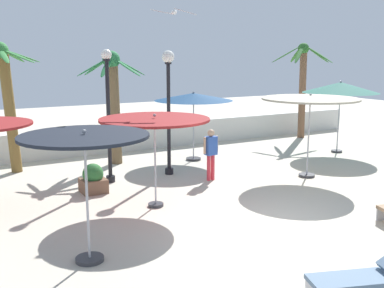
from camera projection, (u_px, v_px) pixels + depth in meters
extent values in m
plane|color=beige|center=(265.00, 228.00, 10.65)|extent=(56.00, 56.00, 0.00)
cube|color=silver|center=(116.00, 139.00, 18.92)|extent=(25.20, 0.30, 1.06)
cylinder|color=#333338|center=(193.00, 159.00, 17.56)|extent=(0.56, 0.56, 0.08)
cylinder|color=#A5A5AD|center=(194.00, 130.00, 17.35)|extent=(0.05, 0.05, 2.31)
cone|color=navy|center=(194.00, 97.00, 17.12)|extent=(2.92, 2.92, 0.28)
sphere|color=#99999E|center=(194.00, 92.00, 17.09)|extent=(0.08, 0.08, 0.08)
cylinder|color=#333338|center=(90.00, 259.00, 8.95)|extent=(0.55, 0.55, 0.08)
cylinder|color=#A5A5AD|center=(87.00, 200.00, 8.73)|extent=(0.05, 0.05, 2.48)
cylinder|color=black|center=(84.00, 136.00, 8.49)|extent=(2.39, 2.39, 0.06)
sphere|color=#99999E|center=(84.00, 132.00, 8.48)|extent=(0.08, 0.08, 0.08)
cylinder|color=#333338|center=(307.00, 175.00, 15.18)|extent=(0.52, 0.52, 0.08)
cylinder|color=#A5A5AD|center=(308.00, 138.00, 14.94)|extent=(0.05, 0.05, 2.57)
cylinder|color=#B7AD93|center=(310.00, 99.00, 14.70)|extent=(3.08, 3.08, 0.06)
sphere|color=#99999E|center=(311.00, 95.00, 14.68)|extent=(0.08, 0.08, 0.08)
cylinder|color=#333338|center=(337.00, 151.00, 18.98)|extent=(0.44, 0.44, 0.08)
cylinder|color=#A5A5AD|center=(338.00, 122.00, 18.75)|extent=(0.05, 0.05, 2.48)
cone|color=#1E594C|center=(341.00, 87.00, 18.48)|extent=(3.02, 3.02, 0.42)
sphere|color=#99999E|center=(341.00, 82.00, 18.44)|extent=(0.08, 0.08, 0.08)
cylinder|color=#333338|center=(156.00, 205.00, 12.20)|extent=(0.41, 0.41, 0.08)
cylinder|color=#A5A5AD|center=(155.00, 163.00, 11.99)|extent=(0.05, 0.05, 2.33)
cylinder|color=maroon|center=(155.00, 119.00, 11.77)|extent=(2.83, 2.83, 0.06)
sphere|color=#99999E|center=(154.00, 115.00, 11.75)|extent=(0.08, 0.08, 0.08)
cylinder|color=brown|center=(115.00, 113.00, 16.67)|extent=(0.46, 0.39, 3.76)
sphere|color=#26713C|center=(111.00, 60.00, 16.28)|extent=(0.62, 0.62, 0.62)
ellipsoid|color=#26713C|center=(129.00, 67.00, 16.53)|extent=(1.17, 0.42, 0.68)
ellipsoid|color=#26713C|center=(114.00, 66.00, 16.96)|extent=(0.73, 1.11, 0.68)
ellipsoid|color=#26713C|center=(97.00, 67.00, 16.61)|extent=(0.82, 1.06, 0.68)
ellipsoid|color=#26713C|center=(93.00, 67.00, 16.12)|extent=(1.17, 0.40, 0.68)
ellipsoid|color=#26713C|center=(106.00, 67.00, 15.70)|extent=(0.84, 1.05, 0.68)
ellipsoid|color=#26713C|center=(127.00, 67.00, 16.06)|extent=(0.83, 1.06, 0.68)
cylinder|color=brown|center=(302.00, 94.00, 21.96)|extent=(0.38, 0.32, 4.21)
sphere|color=#2C6427|center=(303.00, 49.00, 21.53)|extent=(0.52, 0.52, 0.52)
ellipsoid|color=#2C6427|center=(317.00, 54.00, 21.85)|extent=(1.39, 0.40, 0.83)
ellipsoid|color=#2C6427|center=(297.00, 54.00, 22.33)|extent=(0.63, 1.37, 0.83)
ellipsoid|color=#2C6427|center=(286.00, 54.00, 21.68)|extent=(1.22, 0.98, 0.83)
ellipsoid|color=#2C6427|center=(299.00, 54.00, 20.90)|extent=(1.25, 0.94, 0.83)
ellipsoid|color=#2C6427|center=(319.00, 54.00, 21.11)|extent=(0.72, 1.34, 0.83)
cylinder|color=brown|center=(10.00, 113.00, 15.38)|extent=(0.54, 0.36, 4.07)
ellipsoid|color=#337D3A|center=(21.00, 56.00, 15.36)|extent=(1.31, 0.40, 0.50)
ellipsoid|color=#337D3A|center=(13.00, 56.00, 15.59)|extent=(1.04, 1.08, 0.50)
ellipsoid|color=#337D3A|center=(4.00, 56.00, 14.38)|extent=(0.25, 1.31, 0.50)
ellipsoid|color=#337D3A|center=(18.00, 56.00, 14.75)|extent=(1.04, 1.08, 0.50)
cylinder|color=black|center=(111.00, 179.00, 14.52)|extent=(0.28, 0.28, 0.20)
cylinder|color=black|center=(109.00, 122.00, 14.18)|extent=(0.12, 0.12, 3.77)
cylinder|color=black|center=(107.00, 60.00, 13.82)|extent=(0.22, 0.22, 0.06)
sphere|color=white|center=(106.00, 55.00, 13.79)|extent=(0.32, 0.32, 0.32)
cylinder|color=black|center=(169.00, 171.00, 15.47)|extent=(0.28, 0.28, 0.20)
cylinder|color=black|center=(169.00, 120.00, 15.15)|extent=(0.12, 0.12, 3.66)
cylinder|color=black|center=(168.00, 63.00, 14.80)|extent=(0.22, 0.22, 0.06)
sphere|color=white|center=(168.00, 57.00, 14.76)|extent=(0.41, 0.41, 0.41)
cube|color=slate|center=(352.00, 280.00, 7.48)|extent=(1.50, 0.97, 0.08)
cylinder|color=#D8333F|center=(209.00, 168.00, 14.62)|extent=(0.12, 0.12, 0.83)
cylinder|color=#D8333F|center=(213.00, 167.00, 14.71)|extent=(0.12, 0.12, 0.83)
cube|color=#3359B2|center=(211.00, 146.00, 14.53)|extent=(0.38, 0.27, 0.58)
sphere|color=tan|center=(211.00, 133.00, 14.46)|extent=(0.22, 0.22, 0.22)
cylinder|color=tan|center=(205.00, 146.00, 14.39)|extent=(0.08, 0.08, 0.53)
cylinder|color=tan|center=(217.00, 144.00, 14.66)|extent=(0.08, 0.08, 0.53)
ellipsoid|color=white|center=(174.00, 12.00, 13.18)|extent=(0.30, 0.32, 0.12)
sphere|color=white|center=(175.00, 12.00, 13.34)|extent=(0.10, 0.10, 0.10)
cube|color=silver|center=(162.00, 12.00, 13.25)|extent=(0.59, 0.54, 0.16)
cube|color=silver|center=(185.00, 11.00, 13.11)|extent=(0.58, 0.53, 0.20)
cube|color=brown|center=(93.00, 186.00, 13.40)|extent=(0.70, 0.70, 0.40)
sphere|color=#2D6B33|center=(93.00, 174.00, 13.34)|extent=(0.60, 0.60, 0.60)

